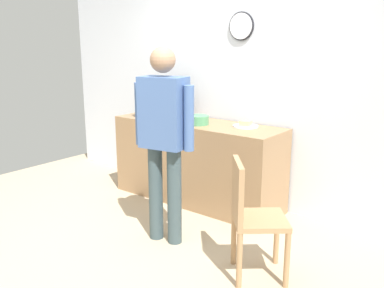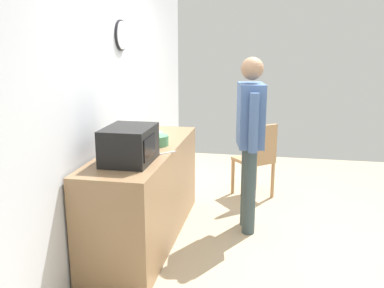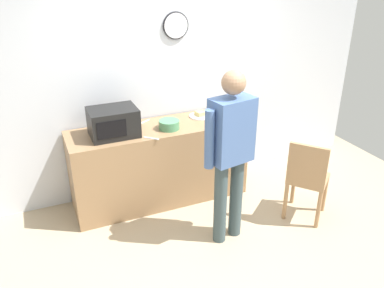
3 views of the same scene
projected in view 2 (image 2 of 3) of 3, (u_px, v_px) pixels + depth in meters
name	position (u px, v px, depth m)	size (l,w,h in m)	color
ground_plane	(270.00, 235.00, 4.28)	(6.00, 6.00, 0.00)	tan
back_wall	(115.00, 103.00, 4.26)	(5.40, 0.13, 2.60)	silver
kitchen_counter	(145.00, 193.00, 4.13)	(2.02, 0.62, 0.93)	#93704C
microwave	(129.00, 145.00, 3.50)	(0.50, 0.39, 0.30)	black
sandwich_plate	(150.00, 132.00, 4.58)	(0.27, 0.27, 0.07)	white
salad_bowl	(157.00, 140.00, 4.08)	(0.23, 0.23, 0.10)	#4C8E60
fork_utensil	(121.00, 148.00, 3.96)	(0.17, 0.02, 0.01)	silver
spoon_utensil	(168.00, 153.00, 3.81)	(0.17, 0.02, 0.01)	silver
person_standing	(250.00, 132.00, 4.19)	(0.58, 0.31, 1.77)	#384A4F
wooden_chair	(257.00, 157.00, 5.18)	(0.56, 0.56, 0.94)	#A87F56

